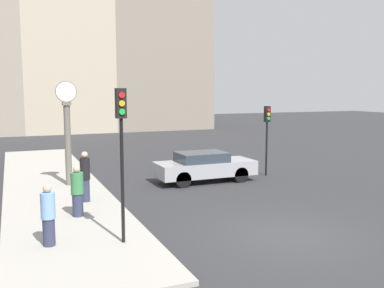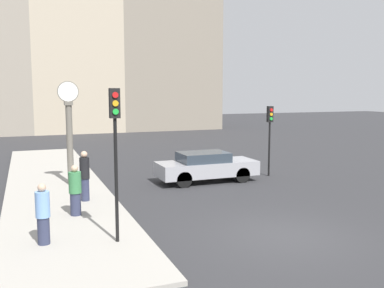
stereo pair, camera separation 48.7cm
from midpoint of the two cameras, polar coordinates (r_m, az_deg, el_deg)
name	(u,v)px [view 2 (the right image)]	position (r m, az deg, el deg)	size (l,w,h in m)	color
ground_plane	(282,235)	(12.71, 13.02, -11.79)	(120.00, 120.00, 0.00)	#2D2D30
sidewalk_corner	(55,184)	(19.57, -17.17, -5.10)	(3.88, 22.45, 0.12)	#A39E93
building_row	(85,54)	(44.71, -13.71, 11.54)	(26.45, 5.00, 18.49)	gray
sedan_car	(206,166)	(19.31, 2.62, -2.99)	(4.50, 1.74, 1.35)	#9E9EA3
traffic_light_near	(115,134)	(11.08, -8.96, 1.39)	(0.26, 0.24, 4.02)	black
traffic_light_far	(270,126)	(20.79, 10.99, 2.38)	(0.26, 0.24, 3.37)	black
street_clock	(69,132)	(18.68, -15.32, 1.60)	(0.87, 0.34, 4.37)	#666056
pedestrian_green_hoodie	(75,191)	(14.12, -14.36, -6.04)	(0.39, 0.39, 1.63)	#2D334C
pedestrian_black_jacket	(85,176)	(15.87, -13.26, -4.15)	(0.35, 0.35, 1.82)	#2D334C
pedestrian_blue_stripe	(43,214)	(11.73, -18.13, -8.90)	(0.36, 0.36, 1.60)	#2D334C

